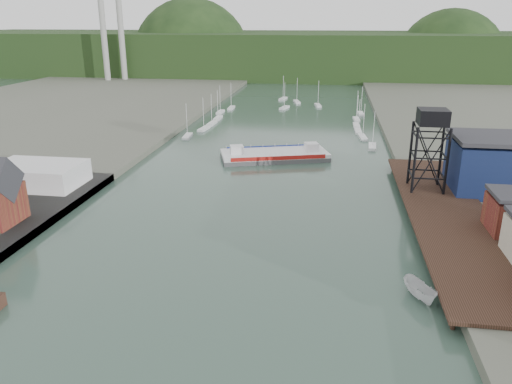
% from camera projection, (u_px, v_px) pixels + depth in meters
% --- Properties ---
extents(ground, '(600.00, 600.00, 0.00)m').
position_uv_depth(ground, '(166.00, 369.00, 51.80)').
color(ground, '#294038').
rests_on(ground, ground).
extents(east_pier, '(14.00, 70.00, 2.45)m').
position_uv_depth(east_pier, '(448.00, 214.00, 87.95)').
color(east_pier, black).
rests_on(east_pier, ground).
extents(white_shed, '(18.00, 12.00, 4.50)m').
position_uv_depth(white_shed, '(38.00, 175.00, 103.43)').
color(white_shed, silver).
rests_on(white_shed, west_quay).
extents(lift_tower, '(6.50, 6.50, 16.00)m').
position_uv_depth(lift_tower, '(432.00, 122.00, 95.85)').
color(lift_tower, black).
rests_on(lift_tower, east_pier).
extents(blue_shed, '(20.50, 14.50, 11.30)m').
position_uv_depth(blue_shed, '(504.00, 165.00, 98.42)').
color(blue_shed, '#0D193B').
rests_on(blue_shed, east_land).
extents(marina_sailboats, '(57.71, 92.65, 0.90)m').
position_uv_depth(marina_sailboats, '(288.00, 118.00, 180.94)').
color(marina_sailboats, silver).
rests_on(marina_sailboats, ground).
extents(smokestacks, '(11.20, 8.20, 60.00)m').
position_uv_depth(smokestacks, '(112.00, 27.00, 273.98)').
color(smokestacks, '#999A95').
rests_on(smokestacks, ground).
extents(distant_hills, '(500.00, 120.00, 80.00)m').
position_uv_depth(distant_hills, '(304.00, 57.00, 330.29)').
color(distant_hills, black).
rests_on(distant_hills, ground).
extents(chain_ferry, '(29.20, 18.54, 3.92)m').
position_uv_depth(chain_ferry, '(275.00, 155.00, 128.95)').
color(chain_ferry, '#48494B').
rests_on(chain_ferry, ground).
extents(motorboat, '(4.78, 6.72, 2.44)m').
position_uv_depth(motorboat, '(420.00, 291.00, 64.32)').
color(motorboat, silver).
rests_on(motorboat, ground).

